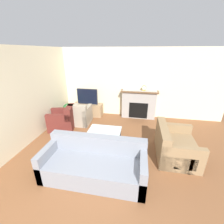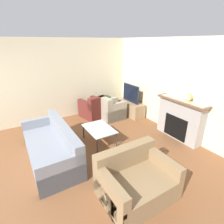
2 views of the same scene
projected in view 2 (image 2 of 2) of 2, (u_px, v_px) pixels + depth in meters
The scene contains 12 objects.
wall_back at pixel (169, 86), 5.22m from camera, with size 7.83×0.06×2.70m.
wall_left at pixel (66, 80), 6.03m from camera, with size 0.06×7.64×2.70m.
fireplace at pixel (180, 118), 4.86m from camera, with size 1.44×0.37×1.13m.
tv_stand at pixel (130, 108), 6.57m from camera, with size 1.21×0.46×0.50m.
tv at pixel (131, 93), 6.35m from camera, with size 0.86×0.06×0.64m.
couch_sectional at pixel (52, 148), 4.06m from camera, with size 2.18×0.90×0.82m.
couch_loveseat at pixel (136, 181), 3.09m from camera, with size 0.94×1.26×0.82m.
armchair_by_window at pixel (93, 109), 6.31m from camera, with size 0.96×0.88×0.82m.
armchair_accent at pixel (111, 111), 6.18m from camera, with size 0.70×0.79×0.82m.
coffee_table at pixel (99, 130), 4.68m from camera, with size 0.94×0.64×0.43m.
potted_plant at pixel (107, 102), 6.60m from camera, with size 0.40×0.40×0.72m.
mantel_clock at pixel (189, 98), 4.49m from camera, with size 0.17×0.07×0.20m.
Camera 2 is at (3.51, 0.56, 2.59)m, focal length 28.00 mm.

